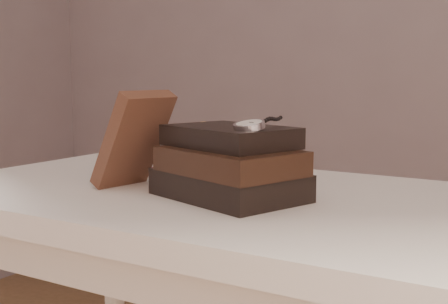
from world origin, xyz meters
The scene contains 5 objects.
table centered at (0.00, 0.35, 0.66)m, with size 1.00×0.60×0.75m.
book_stack centered at (0.07, 0.30, 0.80)m, with size 0.27×0.23×0.12m.
journal centered at (-0.12, 0.29, 0.84)m, with size 0.03×0.11×0.18m, color #3C2017.
pocket_watch centered at (0.13, 0.28, 0.87)m, with size 0.06×0.15×0.02m.
eyeglasses centered at (0.02, 0.40, 0.82)m, with size 0.13×0.14×0.05m.
Camera 1 is at (0.57, -0.53, 0.95)m, focal length 48.70 mm.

